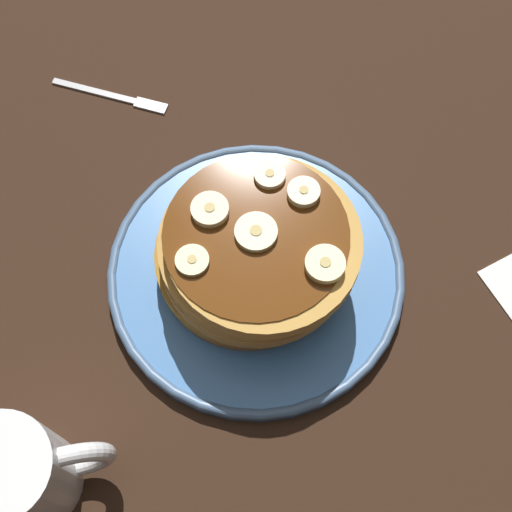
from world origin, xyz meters
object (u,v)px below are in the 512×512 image
at_px(pancake_stack, 255,252).
at_px(fork, 116,96).
at_px(banana_slice_2, 210,210).
at_px(banana_slice_3, 192,261).
at_px(banana_slice_0, 250,229).
at_px(banana_slice_5, 303,192).
at_px(plate, 256,271).
at_px(banana_slice_4, 270,175).
at_px(banana_slice_1, 325,265).
at_px(coffee_mug, 22,473).

relative_size(pancake_stack, fork, 1.51).
bearing_deg(banana_slice_2, banana_slice_3, -119.13).
relative_size(banana_slice_0, banana_slice_5, 1.27).
relative_size(banana_slice_5, fork, 0.24).
relative_size(banana_slice_0, fork, 0.31).
distance_m(pancake_stack, banana_slice_3, 0.07).
xyz_separation_m(plate, banana_slice_4, (0.02, 0.05, 0.08)).
distance_m(banana_slice_2, banana_slice_5, 0.08).
bearing_deg(banana_slice_0, banana_slice_1, -41.51).
height_order(plate, banana_slice_4, banana_slice_4).
bearing_deg(pancake_stack, banana_slice_1, -41.68).
relative_size(plate, banana_slice_5, 9.78).
xyz_separation_m(pancake_stack, coffee_mug, (-0.22, -0.14, -0.00)).
relative_size(banana_slice_3, coffee_mug, 0.24).
distance_m(banana_slice_5, fork, 0.27).
xyz_separation_m(banana_slice_2, banana_slice_5, (0.08, -0.00, -0.00)).
bearing_deg(coffee_mug, banana_slice_3, 38.23).
relative_size(pancake_stack, banana_slice_2, 5.51).
height_order(banana_slice_1, fork, banana_slice_1).
distance_m(plate, banana_slice_0, 0.08).
relative_size(pancake_stack, coffee_mug, 1.52).
xyz_separation_m(plate, banana_slice_1, (0.05, -0.04, 0.08)).
relative_size(banana_slice_2, coffee_mug, 0.28).
relative_size(banana_slice_4, coffee_mug, 0.24).
height_order(banana_slice_4, coffee_mug, coffee_mug).
height_order(pancake_stack, banana_slice_0, banana_slice_0).
xyz_separation_m(banana_slice_0, banana_slice_2, (-0.03, 0.03, 0.00)).
bearing_deg(banana_slice_3, banana_slice_1, -15.51).
height_order(plate, banana_slice_0, banana_slice_0).
bearing_deg(pancake_stack, plate, -63.13).
height_order(banana_slice_3, banana_slice_4, same).
bearing_deg(coffee_mug, fork, 72.36).
bearing_deg(banana_slice_1, fork, 117.52).
bearing_deg(plate, banana_slice_2, 138.50).
distance_m(banana_slice_2, fork, 0.23).
bearing_deg(banana_slice_2, banana_slice_4, 21.05).
bearing_deg(pancake_stack, banana_slice_4, 64.03).
relative_size(pancake_stack, banana_slice_4, 6.46).
height_order(plate, banana_slice_3, banana_slice_3).
distance_m(pancake_stack, banana_slice_5, 0.07).
height_order(plate, banana_slice_1, banana_slice_1).
relative_size(plate, fork, 2.36).
xyz_separation_m(banana_slice_2, banana_slice_4, (0.06, 0.02, -0.00)).
bearing_deg(banana_slice_5, banana_slice_4, 135.00).
relative_size(banana_slice_0, banana_slice_3, 1.29).
bearing_deg(banana_slice_2, pancake_stack, -41.14).
bearing_deg(banana_slice_1, pancake_stack, 138.32).
bearing_deg(banana_slice_2, plate, -41.50).
xyz_separation_m(plate, banana_slice_3, (-0.06, -0.01, 0.08)).
relative_size(banana_slice_5, coffee_mug, 0.24).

